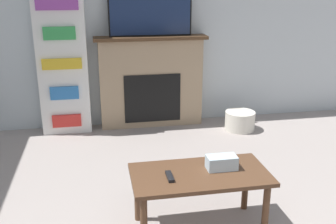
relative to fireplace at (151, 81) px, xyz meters
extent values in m
cube|color=silver|center=(-0.23, 0.14, 0.78)|extent=(6.28, 0.06, 2.70)
cube|color=tan|center=(0.00, 0.00, -0.02)|extent=(1.28, 0.22, 1.10)
cube|color=black|center=(0.00, -0.11, -0.19)|extent=(0.70, 0.01, 0.60)
cube|color=#4C331E|center=(0.00, -0.02, 0.55)|extent=(1.38, 0.28, 0.04)
cube|color=black|center=(0.00, -0.02, 0.86)|extent=(1.00, 0.03, 0.60)
cube|color=#19284C|center=(0.00, -0.03, 0.86)|extent=(0.96, 0.01, 0.56)
cube|color=brown|center=(0.02, -2.31, -0.13)|extent=(0.99, 0.51, 0.03)
cylinder|color=brown|center=(-0.42, -2.50, -0.36)|extent=(0.05, 0.05, 0.43)
cylinder|color=brown|center=(0.45, -2.50, -0.36)|extent=(0.05, 0.05, 0.43)
cylinder|color=brown|center=(-0.42, -2.11, -0.36)|extent=(0.05, 0.05, 0.43)
cylinder|color=brown|center=(0.45, -2.11, -0.36)|extent=(0.05, 0.05, 0.43)
cube|color=silver|center=(0.19, -2.27, -0.06)|extent=(0.22, 0.12, 0.10)
cube|color=black|center=(-0.21, -2.34, -0.10)|extent=(0.04, 0.15, 0.02)
cube|color=white|center=(-1.05, -0.02, 0.29)|extent=(0.57, 0.26, 1.73)
cube|color=red|center=(-1.05, -0.16, -0.40)|extent=(0.34, 0.03, 0.15)
cube|color=#2D70B7|center=(-1.05, -0.16, -0.05)|extent=(0.33, 0.03, 0.15)
cube|color=gold|center=(-1.05, -0.16, 0.29)|extent=(0.45, 0.03, 0.13)
cube|color=green|center=(-1.05, -0.16, 0.64)|extent=(0.35, 0.03, 0.15)
cube|color=purple|center=(-1.05, -0.16, 0.99)|extent=(0.46, 0.03, 0.19)
cylinder|color=silver|center=(1.06, -0.39, -0.46)|extent=(0.37, 0.37, 0.23)
camera|label=1|loc=(-0.67, -4.76, 1.19)|focal=42.00mm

